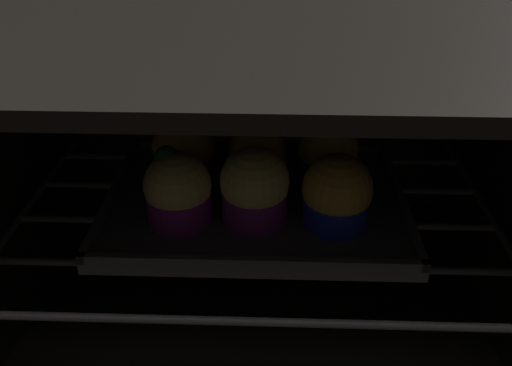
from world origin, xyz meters
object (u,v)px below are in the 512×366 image
object	(u,v)px
baking_tray	(256,202)
muffin_row0_col1	(251,188)
muffin_row1_col0	(184,151)
muffin_row1_col1	(257,156)
muffin_row0_col2	(337,195)
muffin_row0_col0	(178,191)
muffin_row1_col2	(328,154)

from	to	relation	value
baking_tray	muffin_row0_col1	size ratio (longest dim) A/B	4.02
baking_tray	muffin_row0_col1	xyz separation A→B (cm)	(-0.36, -4.11, 4.35)
muffin_row1_col0	muffin_row1_col1	world-z (taller)	muffin_row1_col0
muffin_row0_col2	muffin_row1_col0	world-z (taller)	muffin_row1_col0
muffin_row0_col2	muffin_row0_col1	bearing A→B (deg)	177.04
muffin_row0_col0	muffin_row0_col2	size ratio (longest dim) A/B	1.05
muffin_row0_col2	muffin_row1_col1	world-z (taller)	muffin_row0_col2
muffin_row0_col0	muffin_row0_col1	world-z (taller)	same
muffin_row1_col1	muffin_row1_col2	size ratio (longest dim) A/B	0.92
muffin_row0_col0	muffin_row0_col1	distance (cm)	7.77
muffin_row0_col1	muffin_row1_col0	bearing A→B (deg)	135.33
muffin_row0_col0	muffin_row1_col1	size ratio (longest dim) A/B	1.13
muffin_row0_col2	muffin_row1_col0	size ratio (longest dim) A/B	0.96
muffin_row0_col1	muffin_row1_col2	bearing A→B (deg)	44.71
baking_tray	muffin_row0_col2	bearing A→B (deg)	-27.90
muffin_row0_col0	muffin_row0_col2	xyz separation A→B (cm)	(16.75, -0.07, -0.05)
muffin_row0_col0	muffin_row1_col1	xyz separation A→B (cm)	(8.06, 8.77, -0.34)
muffin_row0_col2	muffin_row1_col2	distance (cm)	9.13
baking_tray	muffin_row0_col0	bearing A→B (deg)	-151.00
muffin_row1_col0	muffin_row1_col1	bearing A→B (deg)	0.80
muffin_row1_col0	muffin_row1_col2	xyz separation A→B (cm)	(17.10, 0.40, -0.24)
muffin_row0_col0	muffin_row0_col1	xyz separation A→B (cm)	(7.75, 0.39, 0.25)
baking_tray	muffin_row1_col2	world-z (taller)	muffin_row1_col2
muffin_row0_col1	muffin_row0_col2	bearing A→B (deg)	-2.96
baking_tray	muffin_row1_col1	distance (cm)	5.69
baking_tray	muffin_row1_col0	distance (cm)	10.57
baking_tray	muffin_row0_col1	world-z (taller)	muffin_row0_col1
muffin_row0_col1	muffin_row0_col2	world-z (taller)	muffin_row0_col1
muffin_row0_col1	muffin_row1_col1	xyz separation A→B (cm)	(0.31, 8.38, -0.59)
muffin_row1_col0	muffin_row1_col2	bearing A→B (deg)	1.35
muffin_row1_col1	muffin_row1_col2	bearing A→B (deg)	1.92
muffin_row0_col0	muffin_row0_col2	world-z (taller)	muffin_row0_col0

